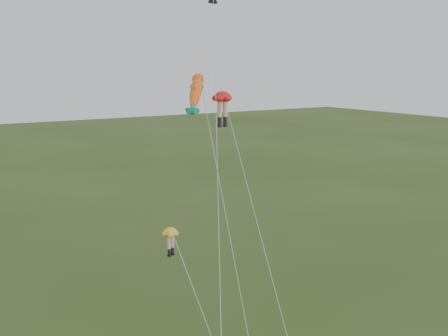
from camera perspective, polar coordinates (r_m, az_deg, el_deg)
legs_kite_red_mid at (r=34.30m, az=-0.08°, el=7.46°), size 2.27×11.24×15.78m
legs_kite_yellow at (r=29.21m, az=-5.90°, el=-8.13°), size 2.07×5.32×8.29m
fish_kite at (r=35.18m, az=-3.18°, el=8.71°), size 3.86×12.62×17.28m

